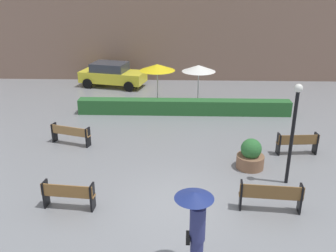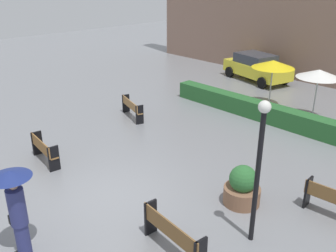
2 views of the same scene
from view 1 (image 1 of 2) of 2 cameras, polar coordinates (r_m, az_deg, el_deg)
ground_plane at (r=12.19m, az=1.10°, el=-11.58°), size 60.00×60.00×0.00m
bench_near_right at (r=11.91m, az=15.44°, el=-10.16°), size 1.91×0.50×0.93m
bench_far_right at (r=15.92m, az=19.21°, el=-2.37°), size 1.67×0.50×0.88m
bench_near_left at (r=12.04m, az=-15.03°, el=-9.99°), size 1.65×0.52×0.87m
bench_far_left at (r=16.48m, az=-14.72°, el=-1.08°), size 1.79×0.84×0.84m
pedestrian_with_umbrella at (r=9.08m, az=4.31°, el=-14.30°), size 0.93×0.93×2.15m
planter_pot at (r=14.34m, az=12.52°, el=-4.44°), size 1.03×1.03×1.17m
lamp_post at (r=12.96m, az=18.68°, el=0.33°), size 0.28×0.28×3.58m
patio_umbrella_yellow at (r=20.83m, az=-1.64°, el=8.96°), size 1.97×1.97×2.28m
patio_umbrella_white at (r=20.69m, az=4.72°, el=8.78°), size 1.86×1.86×2.28m
hedge_strip at (r=19.64m, az=2.45°, el=2.94°), size 11.10×0.70×0.77m
parked_car at (r=24.99m, az=-8.54°, el=7.84°), size 4.49×2.71×1.57m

